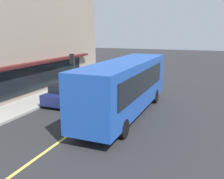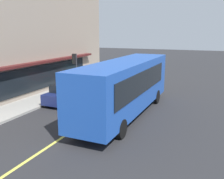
{
  "view_description": "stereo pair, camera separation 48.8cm",
  "coord_description": "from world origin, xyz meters",
  "px_view_note": "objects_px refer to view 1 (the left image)",
  "views": [
    {
      "loc": [
        -17.36,
        -6.62,
        5.28
      ],
      "look_at": [
        -2.49,
        -0.76,
        1.6
      ],
      "focal_mm": 40.46,
      "sensor_mm": 36.0,
      "label": 1
    },
    {
      "loc": [
        -17.18,
        -7.07,
        5.28
      ],
      "look_at": [
        -2.49,
        -0.76,
        1.6
      ],
      "focal_mm": 40.46,
      "sensor_mm": 36.0,
      "label": 2
    }
  ],
  "objects_px": {
    "bus": "(126,85)",
    "car_navy": "(67,93)",
    "car_teal": "(128,69)",
    "car_maroon": "(106,78)",
    "pedestrian_by_curb": "(97,69)",
    "traffic_light": "(72,63)"
  },
  "relations": [
    {
      "from": "bus",
      "to": "car_navy",
      "type": "distance_m",
      "value": 5.27
    },
    {
      "from": "bus",
      "to": "car_teal",
      "type": "height_order",
      "value": "bus"
    },
    {
      "from": "car_maroon",
      "to": "pedestrian_by_curb",
      "type": "bearing_deg",
      "value": 38.39
    },
    {
      "from": "car_navy",
      "to": "pedestrian_by_curb",
      "type": "relative_size",
      "value": 2.6
    },
    {
      "from": "bus",
      "to": "pedestrian_by_curb",
      "type": "height_order",
      "value": "bus"
    },
    {
      "from": "pedestrian_by_curb",
      "to": "car_teal",
      "type": "bearing_deg",
      "value": -33.27
    },
    {
      "from": "traffic_light",
      "to": "car_navy",
      "type": "bearing_deg",
      "value": -156.45
    },
    {
      "from": "bus",
      "to": "car_maroon",
      "type": "relative_size",
      "value": 2.54
    },
    {
      "from": "pedestrian_by_curb",
      "to": "car_navy",
      "type": "bearing_deg",
      "value": -167.78
    },
    {
      "from": "bus",
      "to": "pedestrian_by_curb",
      "type": "relative_size",
      "value": 6.73
    },
    {
      "from": "car_teal",
      "to": "car_navy",
      "type": "height_order",
      "value": "same"
    },
    {
      "from": "car_maroon",
      "to": "car_navy",
      "type": "xyz_separation_m",
      "value": [
        -7.13,
        0.16,
        0.0
      ]
    },
    {
      "from": "car_maroon",
      "to": "pedestrian_by_curb",
      "type": "relative_size",
      "value": 2.65
    },
    {
      "from": "traffic_light",
      "to": "bus",
      "type": "bearing_deg",
      "value": -125.5
    },
    {
      "from": "car_navy",
      "to": "traffic_light",
      "type": "bearing_deg",
      "value": 23.55
    },
    {
      "from": "traffic_light",
      "to": "car_navy",
      "type": "relative_size",
      "value": 0.74
    },
    {
      "from": "traffic_light",
      "to": "car_maroon",
      "type": "distance_m",
      "value": 4.25
    },
    {
      "from": "bus",
      "to": "traffic_light",
      "type": "xyz_separation_m",
      "value": [
        4.73,
        6.63,
        0.55
      ]
    },
    {
      "from": "bus",
      "to": "pedestrian_by_curb",
      "type": "distance_m",
      "value": 13.27
    },
    {
      "from": "bus",
      "to": "pedestrian_by_curb",
      "type": "bearing_deg",
      "value": 32.94
    },
    {
      "from": "car_navy",
      "to": "pedestrian_by_curb",
      "type": "distance_m",
      "value": 10.33
    },
    {
      "from": "pedestrian_by_curb",
      "to": "traffic_light",
      "type": "bearing_deg",
      "value": -174.9
    }
  ]
}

